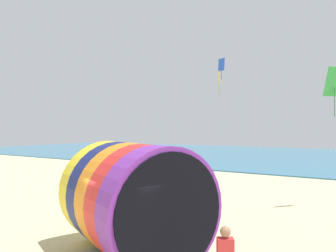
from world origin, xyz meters
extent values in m
cube|color=teal|center=(0.00, 40.13, 0.05)|extent=(120.00, 40.00, 0.10)
cylinder|color=yellow|center=(-2.18, 1.24, 1.73)|extent=(2.20, 3.50, 3.46)
cylinder|color=navy|center=(-1.40, 0.88, 1.73)|extent=(2.20, 3.50, 3.46)
cylinder|color=orange|center=(-0.63, 0.53, 1.73)|extent=(2.20, 3.50, 3.46)
cylinder|color=red|center=(0.14, 0.18, 1.73)|extent=(2.20, 3.50, 3.46)
cylinder|color=purple|center=(0.92, -0.17, 1.73)|extent=(2.20, 3.50, 3.46)
cylinder|color=black|center=(1.32, -0.36, 1.73)|extent=(1.37, 2.92, 3.18)
sphere|color=#9E7051|center=(2.97, -0.77, 1.67)|extent=(0.24, 0.24, 0.24)
cube|color=blue|center=(-4.30, 15.83, 8.81)|extent=(0.65, 0.35, 0.96)
cylinder|color=navy|center=(-4.30, 15.83, 8.14)|extent=(0.03, 0.03, 0.96)
cube|color=green|center=(3.99, 10.42, 6.20)|extent=(0.99, 1.03, 1.39)
cylinder|color=#1E642A|center=(3.99, 10.42, 5.21)|extent=(0.03, 0.03, 1.44)
cube|color=yellow|center=(-2.73, 11.83, 7.14)|extent=(0.34, 0.56, 0.88)
cylinder|color=olive|center=(-2.73, 11.83, 6.54)|extent=(0.03, 0.03, 0.88)
cylinder|color=#726651|center=(-2.95, 9.86, 0.43)|extent=(0.24, 0.24, 0.86)
cube|color=white|center=(-2.95, 9.86, 1.18)|extent=(0.42, 0.39, 0.65)
sphere|color=#9E7051|center=(-2.95, 9.86, 1.64)|extent=(0.23, 0.23, 0.23)
cylinder|color=#383D56|center=(-7.96, 7.20, 0.44)|extent=(0.24, 0.24, 0.87)
cube|color=white|center=(-7.96, 7.20, 1.20)|extent=(0.42, 0.35, 0.66)
sphere|color=#9E7051|center=(-7.96, 7.20, 1.67)|extent=(0.24, 0.24, 0.24)
camera|label=1|loc=(5.76, -7.43, 3.90)|focal=35.00mm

